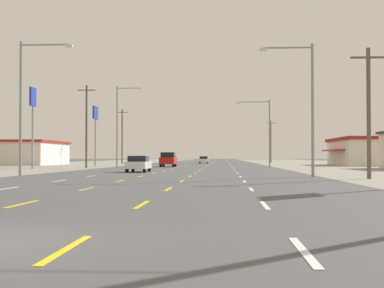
# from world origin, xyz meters

# --- Properties ---
(ground_plane) EXTENTS (572.00, 572.00, 0.00)m
(ground_plane) POSITION_xyz_m (0.00, 66.00, 0.00)
(ground_plane) COLOR #4C4C4F
(lot_apron_left) EXTENTS (28.00, 440.00, 0.01)m
(lot_apron_left) POSITION_xyz_m (-24.75, 66.00, 0.00)
(lot_apron_left) COLOR gray
(lot_apron_left) RESTS_ON ground
(lot_apron_right) EXTENTS (28.00, 440.00, 0.01)m
(lot_apron_right) POSITION_xyz_m (24.75, 66.00, 0.00)
(lot_apron_right) COLOR gray
(lot_apron_right) RESTS_ON ground
(lane_markings) EXTENTS (10.64, 227.60, 0.01)m
(lane_markings) POSITION_xyz_m (0.00, 104.50, 0.01)
(lane_markings) COLOR white
(lane_markings) RESTS_ON ground
(signal_span_wire) EXTENTS (26.55, 0.52, 8.87)m
(signal_span_wire) POSITION_xyz_m (0.22, 6.93, 5.10)
(signal_span_wire) COLOR brown
(signal_span_wire) RESTS_ON ground
(sedan_inner_left_nearest) EXTENTS (1.80, 4.50, 1.46)m
(sedan_inner_left_nearest) POSITION_xyz_m (-3.55, 40.18, 0.76)
(sedan_inner_left_nearest) COLOR white
(sedan_inner_left_nearest) RESTS_ON ground
(suv_inner_left_near) EXTENTS (1.98, 4.90, 1.98)m
(suv_inner_left_near) POSITION_xyz_m (-3.48, 65.91, 1.03)
(suv_inner_left_near) COLOR red
(suv_inner_left_near) RESTS_ON ground
(suv_far_left_mid) EXTENTS (1.98, 4.90, 1.98)m
(suv_far_left_mid) POSITION_xyz_m (-7.03, 102.74, 1.03)
(suv_far_left_mid) COLOR black
(suv_far_left_mid) RESTS_ON ground
(sedan_center_turn_midfar) EXTENTS (1.80, 4.50, 1.46)m
(sedan_center_turn_midfar) POSITION_xyz_m (-0.01, 104.23, 0.76)
(sedan_center_turn_midfar) COLOR white
(sedan_center_turn_midfar) RESTS_ON ground
(storefront_left_row_2) EXTENTS (13.19, 16.60, 4.08)m
(storefront_left_row_2) POSITION_xyz_m (-30.75, 83.16, 2.06)
(storefront_left_row_2) COLOR silver
(storefront_left_row_2) RESTS_ON ground
(storefront_right_row_2) EXTENTS (10.52, 18.04, 4.46)m
(storefront_right_row_2) POSITION_xyz_m (27.03, 81.90, 2.26)
(storefront_right_row_2) COLOR silver
(storefront_right_row_2) RESTS_ON ground
(pole_sign_left_row_1) EXTENTS (0.24, 1.66, 9.21)m
(pole_sign_left_row_1) POSITION_xyz_m (-17.43, 51.83, 6.82)
(pole_sign_left_row_1) COLOR gray
(pole_sign_left_row_1) RESTS_ON ground
(pole_sign_left_row_2) EXTENTS (0.24, 2.61, 8.85)m
(pole_sign_left_row_2) POSITION_xyz_m (-14.88, 71.25, 6.92)
(pole_sign_left_row_2) COLOR gray
(pole_sign_left_row_2) RESTS_ON ground
(streetlight_left_row_0) EXTENTS (3.79, 0.26, 9.50)m
(streetlight_left_row_0) POSITION_xyz_m (-9.78, 28.95, 5.48)
(streetlight_left_row_0) COLOR gray
(streetlight_left_row_0) RESTS_ON ground
(streetlight_right_row_0) EXTENTS (3.69, 0.26, 9.10)m
(streetlight_right_row_0) POSITION_xyz_m (9.78, 28.95, 5.26)
(streetlight_right_row_0) COLOR gray
(streetlight_right_row_0) RESTS_ON ground
(streetlight_left_row_1) EXTENTS (3.38, 0.26, 10.82)m
(streetlight_left_row_1) POSITION_xyz_m (-9.87, 63.70, 6.10)
(streetlight_left_row_1) COLOR gray
(streetlight_left_row_1) RESTS_ON ground
(streetlight_right_row_1) EXTENTS (4.47, 0.26, 8.87)m
(streetlight_right_row_1) POSITION_xyz_m (9.65, 63.70, 5.23)
(streetlight_right_row_1) COLOR gray
(streetlight_right_row_1) RESTS_ON ground
(utility_pole_right_row_0) EXTENTS (2.20, 0.26, 8.19)m
(utility_pole_right_row_0) POSITION_xyz_m (13.14, 26.03, 4.29)
(utility_pole_right_row_0) COLOR brown
(utility_pole_right_row_0) RESTS_ON ground
(utility_pole_left_row_1) EXTENTS (2.20, 0.26, 10.23)m
(utility_pole_left_row_1) POSITION_xyz_m (-12.84, 57.99, 5.31)
(utility_pole_left_row_1) COLOR brown
(utility_pole_left_row_1) RESTS_ON ground
(utility_pole_left_row_2) EXTENTS (2.20, 0.26, 10.48)m
(utility_pole_left_row_2) POSITION_xyz_m (-15.29, 94.82, 5.44)
(utility_pole_left_row_2) COLOR brown
(utility_pole_left_row_2) RESTS_ON ground
(utility_pole_right_row_3) EXTENTS (2.20, 0.26, 9.89)m
(utility_pole_right_row_3) POSITION_xyz_m (15.22, 120.46, 5.14)
(utility_pole_right_row_3) COLOR brown
(utility_pole_right_row_3) RESTS_ON ground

